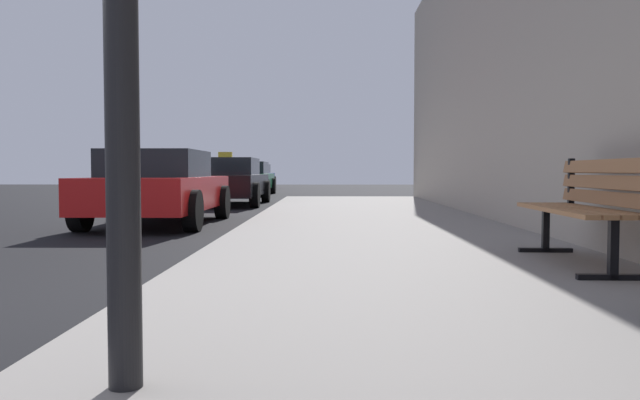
# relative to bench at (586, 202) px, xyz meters

# --- Properties ---
(sidewalk) EXTENTS (4.00, 32.00, 0.15)m
(sidewalk) POSITION_rel_bench_xyz_m (-1.39, -1.92, -0.59)
(sidewalk) COLOR gray
(sidewalk) RESTS_ON ground_plane
(bench) EXTENTS (0.56, 1.80, 0.89)m
(bench) POSITION_rel_bench_xyz_m (0.00, 0.00, 0.00)
(bench) COLOR #9E6B42
(bench) RESTS_ON sidewalk
(car_red) EXTENTS (1.93, 4.22, 1.27)m
(car_red) POSITION_rel_bench_xyz_m (-5.03, 5.60, -0.02)
(car_red) COLOR red
(car_red) RESTS_ON ground_plane
(car_black) EXTENTS (2.06, 4.45, 1.43)m
(car_black) POSITION_rel_bench_xyz_m (-4.89, 11.95, -0.02)
(car_black) COLOR black
(car_black) RESTS_ON ground_plane
(car_green) EXTENTS (2.00, 4.47, 1.43)m
(car_green) POSITION_rel_bench_xyz_m (-5.27, 19.08, -0.02)
(car_green) COLOR #196638
(car_green) RESTS_ON ground_plane
(car_blue) EXTENTS (1.99, 4.55, 1.43)m
(car_blue) POSITION_rel_bench_xyz_m (-5.97, 27.69, -0.02)
(car_blue) COLOR #233899
(car_blue) RESTS_ON ground_plane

